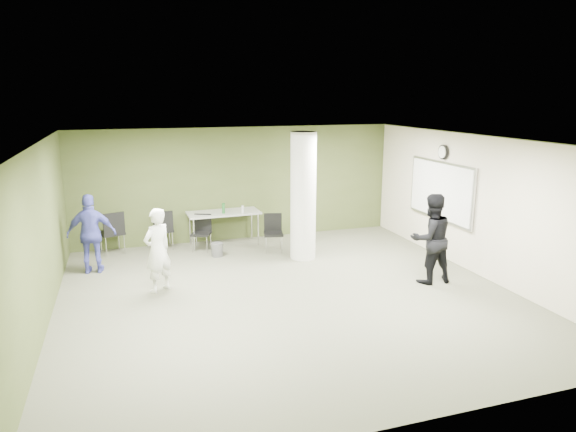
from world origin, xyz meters
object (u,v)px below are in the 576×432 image
object	(u,v)px
man_blue	(92,234)
woman_white	(158,250)
folding_table	(224,214)
chair_back_left	(113,230)
man_black	(431,239)

from	to	relation	value
man_blue	woman_white	bearing A→B (deg)	136.08
folding_table	woman_white	xyz separation A→B (m)	(-1.73, -2.61, 0.02)
chair_back_left	man_blue	world-z (taller)	man_blue
chair_back_left	man_blue	bearing A→B (deg)	54.79
folding_table	woman_white	size ratio (longest dim) A/B	1.11
folding_table	chair_back_left	size ratio (longest dim) A/B	1.75
folding_table	man_black	size ratio (longest dim) A/B	0.99
chair_back_left	man_black	xyz separation A→B (m)	(5.84, -3.76, 0.29)
woman_white	man_blue	size ratio (longest dim) A/B	0.96
folding_table	man_black	distance (m)	4.98
chair_back_left	man_black	size ratio (longest dim) A/B	0.57
chair_back_left	man_black	bearing A→B (deg)	130.20
folding_table	woman_white	bearing A→B (deg)	-125.12
chair_back_left	man_blue	size ratio (longest dim) A/B	0.61
woman_white	man_black	world-z (taller)	man_black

